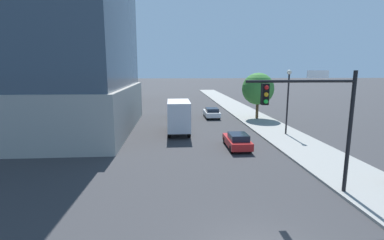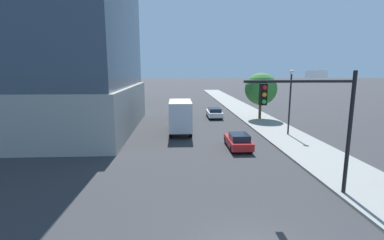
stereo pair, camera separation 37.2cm
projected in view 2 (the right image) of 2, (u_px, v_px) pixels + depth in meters
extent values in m
cube|color=gray|center=(278.00, 131.00, 29.88)|extent=(4.69, 120.00, 0.15)
cube|color=#9E9B93|center=(38.00, 109.00, 30.48)|extent=(20.82, 20.11, 4.75)
cube|color=#9E9B93|center=(99.00, 41.00, 58.46)|extent=(13.28, 14.20, 24.69)
cube|color=red|center=(112.00, 14.00, 53.66)|extent=(0.90, 0.90, 33.96)
cylinder|color=black|center=(349.00, 134.00, 14.33)|extent=(0.20, 0.20, 6.38)
cylinder|color=black|center=(300.00, 81.00, 13.71)|extent=(5.54, 0.14, 0.14)
cube|color=black|center=(263.00, 94.00, 13.72)|extent=(0.32, 0.36, 1.05)
sphere|color=red|center=(265.00, 88.00, 13.48)|extent=(0.22, 0.22, 0.22)
sphere|color=orange|center=(264.00, 95.00, 13.54)|extent=(0.22, 0.22, 0.22)
sphere|color=green|center=(264.00, 102.00, 13.60)|extent=(0.22, 0.22, 0.22)
cube|color=white|center=(317.00, 74.00, 13.69)|extent=(1.10, 0.04, 0.36)
cylinder|color=black|center=(290.00, 105.00, 27.64)|extent=(0.16, 0.16, 5.98)
sphere|color=silver|center=(292.00, 72.00, 27.07)|extent=(0.44, 0.44, 0.44)
cylinder|color=brown|center=(260.00, 110.00, 36.95)|extent=(0.36, 0.36, 2.36)
sphere|color=#387F33|center=(261.00, 89.00, 36.46)|extent=(4.15, 4.15, 4.15)
cube|color=#1E6638|center=(179.00, 114.00, 38.56)|extent=(1.93, 4.56, 0.58)
cube|color=#19212D|center=(180.00, 111.00, 37.36)|extent=(1.62, 1.92, 0.53)
cylinder|color=black|center=(173.00, 114.00, 40.08)|extent=(0.22, 0.67, 0.67)
cylinder|color=black|center=(185.00, 113.00, 40.17)|extent=(0.22, 0.67, 0.67)
cylinder|color=black|center=(173.00, 117.00, 37.04)|extent=(0.22, 0.67, 0.67)
cylinder|color=black|center=(186.00, 117.00, 37.13)|extent=(0.22, 0.67, 0.67)
cube|color=silver|center=(214.00, 113.00, 38.55)|extent=(1.89, 4.31, 0.61)
cube|color=#19212D|center=(215.00, 110.00, 38.04)|extent=(1.59, 2.13, 0.47)
cylinder|color=black|center=(207.00, 114.00, 39.99)|extent=(0.22, 0.70, 0.70)
cylinder|color=black|center=(219.00, 113.00, 40.08)|extent=(0.22, 0.70, 0.70)
cylinder|color=black|center=(209.00, 117.00, 37.11)|extent=(0.22, 0.70, 0.70)
cylinder|color=black|center=(222.00, 117.00, 37.20)|extent=(0.22, 0.70, 0.70)
cube|color=red|center=(238.00, 142.00, 23.62)|extent=(1.74, 4.06, 0.60)
cube|color=#19212D|center=(239.00, 137.00, 23.06)|extent=(1.46, 1.93, 0.49)
cylinder|color=black|center=(226.00, 141.00, 24.98)|extent=(0.22, 0.62, 0.62)
cylinder|color=black|center=(243.00, 140.00, 25.06)|extent=(0.22, 0.62, 0.62)
cylinder|color=black|center=(232.00, 149.00, 22.27)|extent=(0.22, 0.62, 0.62)
cylinder|color=black|center=(251.00, 149.00, 22.35)|extent=(0.22, 0.62, 0.62)
cube|color=silver|center=(180.00, 114.00, 31.83)|extent=(2.21, 1.92, 1.93)
cube|color=silver|center=(180.00, 115.00, 28.31)|extent=(2.21, 4.78, 2.85)
cylinder|color=black|center=(172.00, 123.00, 31.97)|extent=(0.30, 1.00, 1.00)
cylinder|color=black|center=(189.00, 123.00, 32.07)|extent=(0.30, 1.00, 1.00)
cylinder|color=black|center=(171.00, 133.00, 27.35)|extent=(0.30, 1.00, 1.00)
cylinder|color=black|center=(191.00, 132.00, 27.45)|extent=(0.30, 1.00, 1.00)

